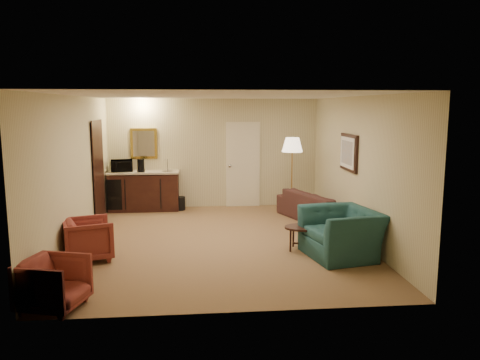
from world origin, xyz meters
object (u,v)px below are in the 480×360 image
object	(u,v)px
sofa	(319,202)
floor_lamp	(292,176)
rose_chair_near	(88,237)
rose_chair_far	(53,281)
teal_armchair	(342,225)
coffee_table	(306,238)
microwave	(122,164)
wetbar_cabinet	(144,191)
waste_bin	(180,203)
coffee_maker	(141,166)

from	to	relation	value
sofa	floor_lamp	size ratio (longest dim) A/B	1.20
rose_chair_near	floor_lamp	world-z (taller)	floor_lamp
rose_chair_far	floor_lamp	world-z (taller)	floor_lamp
teal_armchair	floor_lamp	distance (m)	3.05
coffee_table	sofa	bearing A→B (deg)	69.61
floor_lamp	microwave	bearing A→B (deg)	168.33
wetbar_cabinet	sofa	xyz separation A→B (m)	(3.80, -1.42, -0.05)
sofa	waste_bin	xyz separation A→B (m)	(-2.97, 1.35, -0.25)
rose_chair_near	waste_bin	distance (m)	3.75
teal_armchair	rose_chair_near	distance (m)	4.06
coffee_table	coffee_maker	distance (m)	4.63
waste_bin	floor_lamp	bearing A→B (deg)	-15.29
wetbar_cabinet	waste_bin	size ratio (longest dim) A/B	5.24
wetbar_cabinet	coffee_maker	distance (m)	0.62
microwave	teal_armchair	bearing A→B (deg)	-52.33
wetbar_cabinet	waste_bin	bearing A→B (deg)	-4.83
sofa	rose_chair_far	xyz separation A→B (m)	(-4.30, -4.00, -0.06)
teal_armchair	rose_chair_near	size ratio (longest dim) A/B	1.62
rose_chair_near	coffee_table	distance (m)	3.56
waste_bin	microwave	distance (m)	1.63
wetbar_cabinet	rose_chair_near	distance (m)	3.60
teal_armchair	coffee_maker	distance (m)	5.18
sofa	rose_chair_near	distance (m)	4.81
teal_armchair	waste_bin	bearing A→B (deg)	-155.29
sofa	coffee_table	distance (m)	2.14
coffee_maker	sofa	bearing A→B (deg)	-37.03
rose_chair_near	floor_lamp	size ratio (longest dim) A/B	0.42
rose_chair_far	microwave	world-z (taller)	microwave
waste_bin	wetbar_cabinet	bearing A→B (deg)	175.17
teal_armchair	coffee_maker	world-z (taller)	coffee_maker
coffee_table	microwave	distance (m)	5.04
coffee_table	waste_bin	world-z (taller)	coffee_table
rose_chair_near	rose_chair_far	world-z (taller)	rose_chair_near
floor_lamp	microwave	distance (m)	3.94
waste_bin	rose_chair_far	bearing A→B (deg)	-103.95
wetbar_cabinet	teal_armchair	world-z (taller)	teal_armchair
coffee_maker	coffee_table	bearing A→B (deg)	-65.01
floor_lamp	wetbar_cabinet	bearing A→B (deg)	167.23
wetbar_cabinet	waste_bin	world-z (taller)	wetbar_cabinet
wetbar_cabinet	teal_armchair	size ratio (longest dim) A/B	1.37
wetbar_cabinet	coffee_table	xyz separation A→B (m)	(3.06, -3.42, -0.25)
coffee_maker	teal_armchair	bearing A→B (deg)	-63.74
rose_chair_far	coffee_maker	xyz separation A→B (m)	(0.45, 5.33, 0.72)
rose_chair_far	coffee_table	bearing A→B (deg)	-44.43
wetbar_cabinet	coffee_table	world-z (taller)	wetbar_cabinet
sofa	teal_armchair	size ratio (longest dim) A/B	1.76
teal_armchair	coffee_table	distance (m)	0.69
floor_lamp	teal_armchair	bearing A→B (deg)	-86.22
microwave	coffee_maker	size ratio (longest dim) A/B	1.63
microwave	waste_bin	bearing A→B (deg)	-13.58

